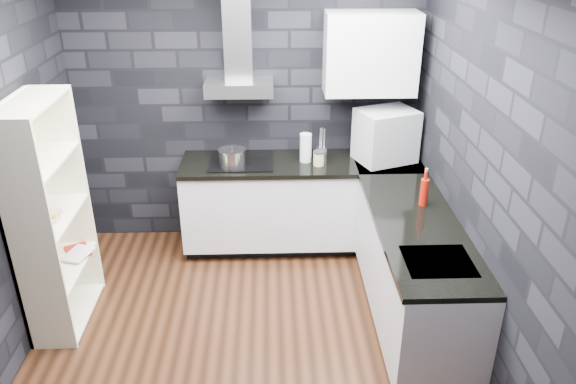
{
  "coord_description": "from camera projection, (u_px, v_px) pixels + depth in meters",
  "views": [
    {
      "loc": [
        0.22,
        -3.44,
        2.9
      ],
      "look_at": [
        0.35,
        0.45,
        1.0
      ],
      "focal_mm": 35.0,
      "sensor_mm": 36.0,
      "label": 1
    }
  ],
  "objects": [
    {
      "name": "appliance_garage",
      "position": [
        386.0,
        137.0,
        5.08
      ],
      "size": [
        0.6,
        0.54,
        0.5
      ],
      "primitive_type": "cube",
      "rotation": [
        0.0,
        0.0,
        0.37
      ],
      "color": "#B4B9BD",
      "rests_on": "counter_back_top"
    },
    {
      "name": "toekick_back",
      "position": [
        300.0,
        239.0,
        5.55
      ],
      "size": [
        2.18,
        0.5,
        0.1
      ],
      "primitive_type": "cube",
      "color": "black",
      "rests_on": "ground"
    },
    {
      "name": "bookshelf",
      "position": [
        51.0,
        218.0,
        4.17
      ],
      "size": [
        0.49,
        0.85,
        1.8
      ],
      "primitive_type": "cube",
      "rotation": [
        0.0,
        0.0,
        -0.2
      ],
      "color": "#F7F1CE",
      "rests_on": "ground"
    },
    {
      "name": "hood_chimney",
      "position": [
        237.0,
        27.0,
        4.8
      ],
      "size": [
        0.24,
        0.2,
        0.9
      ],
      "primitive_type": "cube",
      "color": "#A4A5A8",
      "rests_on": "hood_body"
    },
    {
      "name": "storage_jar",
      "position": [
        319.0,
        159.0,
        5.04
      ],
      "size": [
        0.12,
        0.12,
        0.12
      ],
      "primitive_type": "cylinder",
      "rotation": [
        0.0,
        0.0,
        -0.25
      ],
      "color": "beige",
      "rests_on": "counter_back_top"
    },
    {
      "name": "fruit_bowl",
      "position": [
        48.0,
        217.0,
        4.1
      ],
      "size": [
        0.22,
        0.22,
        0.05
      ],
      "primitive_type": "imported",
      "rotation": [
        0.0,
        0.0,
        -0.06
      ],
      "color": "silver",
      "rests_on": "bookshelf"
    },
    {
      "name": "counter_right_top",
      "position": [
        418.0,
        226.0,
        4.1
      ],
      "size": [
        0.62,
        1.8,
        0.04
      ],
      "primitive_type": "cube",
      "color": "black",
      "rests_on": "counter_right_cab"
    },
    {
      "name": "book_red",
      "position": [
        65.0,
        243.0,
        4.47
      ],
      "size": [
        0.16,
        0.11,
        0.24
      ],
      "primitive_type": "imported",
      "rotation": [
        0.0,
        0.0,
        0.53
      ],
      "color": "maroon",
      "rests_on": "bookshelf"
    },
    {
      "name": "book_second",
      "position": [
        66.0,
        240.0,
        4.47
      ],
      "size": [
        0.18,
        0.08,
        0.25
      ],
      "primitive_type": "imported",
      "rotation": [
        0.0,
        0.0,
        -0.33
      ],
      "color": "#B2B2B2",
      "rests_on": "bookshelf"
    },
    {
      "name": "wall_front",
      "position": [
        219.0,
        337.0,
        2.31
      ],
      "size": [
        3.2,
        0.05,
        2.7
      ],
      "primitive_type": "cube",
      "color": "black",
      "rests_on": "ground"
    },
    {
      "name": "ground",
      "position": [
        245.0,
        334.0,
        4.36
      ],
      "size": [
        3.2,
        3.2,
        0.0
      ],
      "primitive_type": "plane",
      "color": "#402213"
    },
    {
      "name": "sink_rim",
      "position": [
        438.0,
        262.0,
        3.64
      ],
      "size": [
        0.44,
        0.4,
        0.01
      ],
      "primitive_type": "cube",
      "color": "#A4A5A8",
      "rests_on": "counter_right_top"
    },
    {
      "name": "counter_back_cab",
      "position": [
        301.0,
        202.0,
        5.33
      ],
      "size": [
        2.2,
        0.6,
        0.76
      ],
      "primitive_type": "cube",
      "color": "white",
      "rests_on": "ground"
    },
    {
      "name": "pot",
      "position": [
        232.0,
        158.0,
        5.0
      ],
      "size": [
        0.29,
        0.29,
        0.14
      ],
      "primitive_type": "cylinder",
      "rotation": [
        0.0,
        0.0,
        0.29
      ],
      "color": "#BCBCC1",
      "rests_on": "cooktop"
    },
    {
      "name": "red_bottle",
      "position": [
        424.0,
        192.0,
        4.31
      ],
      "size": [
        0.08,
        0.08,
        0.22
      ],
      "primitive_type": "cylinder",
      "rotation": [
        0.0,
        0.0,
        -0.39
      ],
      "color": "#9C150A",
      "rests_on": "counter_right_top"
    },
    {
      "name": "counter_back_top",
      "position": [
        301.0,
        164.0,
        5.15
      ],
      "size": [
        2.2,
        0.62,
        0.04
      ],
      "primitive_type": "cube",
      "color": "black",
      "rests_on": "counter_back_cab"
    },
    {
      "name": "wall_right",
      "position": [
        477.0,
        172.0,
        3.81
      ],
      "size": [
        0.05,
        3.2,
        2.7
      ],
      "primitive_type": "cube",
      "color": "black",
      "rests_on": "ground"
    },
    {
      "name": "counter_corner_top",
      "position": [
        388.0,
        162.0,
        5.18
      ],
      "size": [
        0.62,
        0.62,
        0.04
      ],
      "primitive_type": "cube",
      "color": "black",
      "rests_on": "counter_right_cab"
    },
    {
      "name": "wall_back",
      "position": [
        246.0,
        104.0,
        5.23
      ],
      "size": [
        3.2,
        0.05,
        2.7
      ],
      "primitive_type": "cube",
      "color": "black",
      "rests_on": "ground"
    },
    {
      "name": "hood_body",
      "position": [
        239.0,
        87.0,
        4.96
      ],
      "size": [
        0.6,
        0.34,
        0.12
      ],
      "primitive_type": "cube",
      "color": "#A4A5A8",
      "rests_on": "wall_back"
    },
    {
      "name": "counter_right_cab",
      "position": [
        414.0,
        272.0,
        4.27
      ],
      "size": [
        0.6,
        1.8,
        0.76
      ],
      "primitive_type": "cube",
      "color": "white",
      "rests_on": "ground"
    },
    {
      "name": "glass_vase",
      "position": [
        306.0,
        148.0,
        5.09
      ],
      "size": [
        0.12,
        0.12,
        0.26
      ],
      "primitive_type": "cylinder",
      "rotation": [
        0.0,
        0.0,
        0.13
      ],
      "color": "white",
      "rests_on": "counter_back_top"
    },
    {
      "name": "upper_cabinet",
      "position": [
        371.0,
        54.0,
        4.86
      ],
      "size": [
        0.8,
        0.35,
        0.7
      ],
      "primitive_type": "cube",
      "color": "silver",
      "rests_on": "wall_back"
    },
    {
      "name": "utensil_crock",
      "position": [
        321.0,
        154.0,
        5.12
      ],
      "size": [
        0.13,
        0.13,
        0.13
      ],
      "primitive_type": "cylinder",
      "rotation": [
        0.0,
        0.0,
        0.36
      ],
      "color": "#BCBCC1",
      "rests_on": "counter_back_top"
    },
    {
      "name": "cooktop",
      "position": [
        241.0,
        161.0,
        5.13
      ],
      "size": [
        0.58,
        0.5,
        0.01
      ],
      "primitive_type": "cube",
      "color": "black",
      "rests_on": "counter_back_top"
    },
    {
      "name": "toekick_right",
      "position": [
        414.0,
        317.0,
        4.46
      ],
      "size": [
        0.5,
        1.78,
        0.1
      ],
      "primitive_type": "cube",
      "color": "black",
      "rests_on": "ground"
    }
  ]
}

